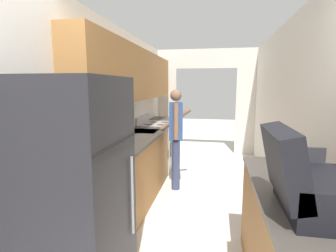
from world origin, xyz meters
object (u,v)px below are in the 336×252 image
(refrigerator, at_px, (73,189))
(range_oven, at_px, (157,146))
(suitcase, at_px, (308,183))
(book_stack, at_px, (293,181))
(person, at_px, (176,136))

(refrigerator, xyz_separation_m, range_oven, (-0.07, 3.17, -0.39))
(refrigerator, height_order, suitcase, refrigerator)
(refrigerator, distance_m, range_oven, 3.19)
(book_stack, bearing_deg, range_oven, 120.52)
(person, relative_size, book_stack, 5.34)
(refrigerator, bearing_deg, suitcase, -7.02)
(refrigerator, height_order, person, refrigerator)
(range_oven, distance_m, suitcase, 3.80)
(refrigerator, height_order, book_stack, refrigerator)
(book_stack, bearing_deg, refrigerator, -171.06)
(range_oven, distance_m, book_stack, 3.41)
(range_oven, xyz_separation_m, book_stack, (1.71, -2.91, 0.47))
(person, height_order, suitcase, person)
(refrigerator, distance_m, suitcase, 1.62)
(person, height_order, book_stack, person)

